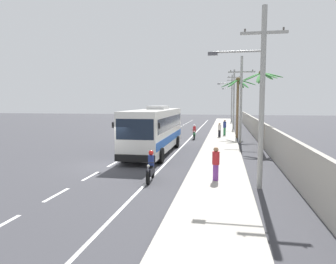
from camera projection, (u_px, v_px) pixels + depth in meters
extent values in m
plane|color=#3A3A3F|center=(110.00, 165.00, 19.38)|extent=(160.00, 160.00, 0.00)
cube|color=#A8A399|center=(221.00, 145.00, 27.90)|extent=(3.20, 90.00, 0.14)
cube|color=white|center=(56.00, 195.00, 13.24)|extent=(0.16, 2.00, 0.01)
cube|color=white|center=(91.00, 176.00, 16.59)|extent=(0.16, 2.00, 0.01)
cube|color=white|center=(113.00, 164.00, 19.94)|extent=(0.16, 2.00, 0.01)
cube|color=white|center=(129.00, 155.00, 23.30)|extent=(0.16, 2.00, 0.01)
cube|color=white|center=(142.00, 148.00, 26.65)|extent=(0.16, 2.00, 0.01)
cube|color=white|center=(151.00, 143.00, 30.00)|extent=(0.16, 2.00, 0.01)
cube|color=white|center=(158.00, 139.00, 33.36)|extent=(0.16, 2.00, 0.01)
cube|color=white|center=(165.00, 135.00, 36.71)|extent=(0.16, 2.00, 0.01)
cube|color=white|center=(170.00, 133.00, 40.07)|extent=(0.16, 2.00, 0.01)
cube|color=white|center=(174.00, 130.00, 43.42)|extent=(0.16, 2.00, 0.01)
cube|color=white|center=(178.00, 128.00, 46.77)|extent=(0.16, 2.00, 0.01)
cube|color=white|center=(181.00, 127.00, 50.13)|extent=(0.16, 2.00, 0.01)
cube|color=white|center=(184.00, 125.00, 53.48)|extent=(0.16, 2.00, 0.01)
cube|color=white|center=(186.00, 124.00, 56.84)|extent=(0.16, 2.00, 0.01)
cube|color=white|center=(188.00, 122.00, 60.19)|extent=(0.16, 2.00, 0.01)
cube|color=white|center=(190.00, 121.00, 63.54)|extent=(0.16, 2.00, 0.01)
cube|color=white|center=(192.00, 120.00, 66.90)|extent=(0.16, 2.00, 0.01)
cube|color=white|center=(190.00, 139.00, 33.43)|extent=(0.14, 70.00, 0.01)
cube|color=#9E998E|center=(259.00, 131.00, 31.01)|extent=(0.24, 60.00, 2.17)
cube|color=silver|center=(155.00, 129.00, 23.88)|extent=(2.67, 10.96, 3.05)
cube|color=#192333|center=(155.00, 122.00, 24.03)|extent=(2.69, 10.09, 0.97)
cube|color=#192333|center=(135.00, 129.00, 18.52)|extent=(2.39, 0.12, 1.28)
cube|color=blue|center=(155.00, 138.00, 23.95)|extent=(2.70, 10.75, 0.55)
cube|color=black|center=(135.00, 158.00, 18.60)|extent=(2.55, 0.18, 0.44)
cube|color=#B7B7B7|center=(158.00, 108.00, 25.06)|extent=(1.44, 2.42, 0.28)
cube|color=black|center=(159.00, 126.00, 18.44)|extent=(0.12, 0.08, 0.36)
cube|color=black|center=(113.00, 125.00, 18.96)|extent=(0.12, 0.08, 0.36)
cylinder|color=black|center=(161.00, 155.00, 20.04)|extent=(0.33, 1.04, 1.04)
cylinder|color=black|center=(124.00, 154.00, 20.49)|extent=(0.33, 1.04, 1.04)
cylinder|color=black|center=(177.00, 142.00, 27.01)|extent=(0.33, 1.04, 1.04)
cylinder|color=black|center=(149.00, 141.00, 27.46)|extent=(0.33, 1.04, 1.04)
cylinder|color=black|center=(194.00, 137.00, 32.50)|extent=(0.14, 0.61, 0.60)
cylinder|color=black|center=(194.00, 136.00, 33.84)|extent=(0.16, 0.61, 0.60)
cube|color=#1E7F38|center=(194.00, 134.00, 33.10)|extent=(0.32, 1.11, 0.36)
cube|color=black|center=(194.00, 132.00, 33.38)|extent=(0.28, 0.62, 0.12)
cylinder|color=gray|center=(194.00, 134.00, 32.59)|extent=(0.08, 0.32, 0.67)
cylinder|color=black|center=(194.00, 130.00, 32.64)|extent=(0.56, 0.08, 0.04)
sphere|color=#EAEACC|center=(194.00, 131.00, 32.54)|extent=(0.14, 0.14, 0.14)
cylinder|color=red|center=(194.00, 129.00, 33.29)|extent=(0.32, 0.32, 0.65)
sphere|color=white|center=(194.00, 125.00, 33.25)|extent=(0.26, 0.26, 0.26)
cylinder|color=black|center=(148.00, 178.00, 14.88)|extent=(0.14, 0.61, 0.60)
cylinder|color=black|center=(153.00, 172.00, 16.22)|extent=(0.16, 0.61, 0.60)
cube|color=black|center=(150.00, 171.00, 15.48)|extent=(0.31, 1.11, 0.36)
cube|color=black|center=(151.00, 166.00, 15.76)|extent=(0.28, 0.61, 0.12)
cylinder|color=gray|center=(148.00, 172.00, 14.97)|extent=(0.08, 0.32, 0.67)
cylinder|color=black|center=(149.00, 163.00, 15.03)|extent=(0.56, 0.07, 0.04)
sphere|color=#EAEACC|center=(148.00, 166.00, 14.92)|extent=(0.14, 0.14, 0.14)
cylinder|color=navy|center=(151.00, 161.00, 15.68)|extent=(0.32, 0.32, 0.58)
sphere|color=red|center=(151.00, 153.00, 15.64)|extent=(0.26, 0.26, 0.26)
cylinder|color=black|center=(219.00, 133.00, 34.08)|extent=(0.28, 0.28, 0.76)
cylinder|color=beige|center=(220.00, 127.00, 34.02)|extent=(0.36, 0.36, 0.60)
sphere|color=beige|center=(220.00, 124.00, 33.98)|extent=(0.25, 0.25, 0.25)
cylinder|color=#2D7A47|center=(225.00, 131.00, 35.85)|extent=(0.28, 0.28, 0.89)
cylinder|color=navy|center=(225.00, 125.00, 35.77)|extent=(0.36, 0.36, 0.70)
sphere|color=brown|center=(225.00, 121.00, 35.73)|extent=(0.23, 0.23, 0.23)
cylinder|color=#75388E|center=(216.00, 172.00, 15.13)|extent=(0.28, 0.28, 0.80)
cylinder|color=red|center=(216.00, 158.00, 15.06)|extent=(0.36, 0.36, 0.64)
sphere|color=#9E704C|center=(216.00, 150.00, 15.02)|extent=(0.25, 0.25, 0.25)
cylinder|color=#9E9E99|center=(262.00, 99.00, 13.83)|extent=(0.24, 0.24, 8.30)
cube|color=#9E9E99|center=(264.00, 33.00, 13.54)|extent=(2.07, 0.12, 0.12)
cylinder|color=#4C4742|center=(245.00, 31.00, 13.68)|extent=(0.08, 0.08, 0.16)
cylinder|color=#4C4742|center=(284.00, 29.00, 13.38)|extent=(0.08, 0.08, 0.16)
cylinder|color=#9E9E99|center=(238.00, 52.00, 13.83)|extent=(2.25, 0.09, 0.09)
cube|color=#4C4C51|center=(213.00, 54.00, 14.04)|extent=(0.44, 0.24, 0.14)
cylinder|color=#9E9E99|center=(241.00, 100.00, 29.67)|extent=(0.24, 0.24, 8.44)
cube|color=#9E9E99|center=(242.00, 72.00, 29.40)|extent=(2.58, 0.12, 0.12)
cylinder|color=#4C4742|center=(231.00, 71.00, 29.58)|extent=(0.08, 0.08, 0.16)
cylinder|color=#4C4742|center=(253.00, 70.00, 29.20)|extent=(0.08, 0.08, 0.16)
cylinder|color=#9E9E99|center=(234.00, 99.00, 45.51)|extent=(0.24, 0.24, 8.83)
cube|color=#9E9E99|center=(234.00, 77.00, 45.19)|extent=(1.97, 0.12, 0.12)
cylinder|color=#4C4742|center=(229.00, 77.00, 45.33)|extent=(0.08, 0.08, 0.16)
cylinder|color=#4C4742|center=(240.00, 76.00, 45.03)|extent=(0.08, 0.08, 0.16)
cylinder|color=#9E9E99|center=(226.00, 83.00, 45.48)|extent=(2.24, 0.09, 0.09)
cube|color=#4C4C51|center=(219.00, 84.00, 45.70)|extent=(0.44, 0.24, 0.14)
cylinder|color=#9E9E99|center=(232.00, 98.00, 61.29)|extent=(0.24, 0.24, 9.48)
cube|color=#9E9E99|center=(232.00, 80.00, 60.94)|extent=(1.97, 0.12, 0.12)
cylinder|color=#4C4742|center=(228.00, 80.00, 61.07)|extent=(0.08, 0.08, 0.16)
cylinder|color=#4C4742|center=(236.00, 80.00, 60.78)|extent=(0.08, 0.08, 0.16)
cylinder|color=#9E9E99|center=(228.00, 89.00, 61.26)|extent=(1.74, 0.09, 0.09)
cube|color=#4C4C51|center=(223.00, 89.00, 61.42)|extent=(0.44, 0.24, 0.14)
cylinder|color=brown|center=(261.00, 112.00, 26.03)|extent=(0.28, 0.28, 6.42)
ellipsoid|color=#3D893D|center=(273.00, 75.00, 25.41)|extent=(1.79, 0.69, 0.58)
ellipsoid|color=#3D893D|center=(268.00, 76.00, 26.26)|extent=(1.39, 1.56, 0.63)
ellipsoid|color=#3D893D|center=(260.00, 78.00, 26.52)|extent=(0.45, 1.64, 0.94)
ellipsoid|color=#3D893D|center=(252.00, 76.00, 26.25)|extent=(1.69, 1.11, 0.69)
ellipsoid|color=#3D893D|center=(253.00, 77.00, 25.63)|extent=(1.70, 0.86, 0.84)
ellipsoid|color=#3D893D|center=(260.00, 77.00, 25.10)|extent=(0.88, 1.61, 1.03)
ellipsoid|color=#3D893D|center=(270.00, 75.00, 25.01)|extent=(1.38, 1.54, 0.71)
sphere|color=brown|center=(262.00, 73.00, 25.71)|extent=(0.56, 0.56, 0.56)
cylinder|color=brown|center=(237.00, 109.00, 33.93)|extent=(0.29, 0.29, 6.42)
ellipsoid|color=#28702D|center=(247.00, 82.00, 33.37)|extent=(1.99, 0.53, 0.76)
ellipsoid|color=#28702D|center=(241.00, 84.00, 34.41)|extent=(1.05, 1.88, 0.98)
ellipsoid|color=#28702D|center=(233.00, 83.00, 34.49)|extent=(1.41, 1.77, 0.90)
ellipsoid|color=#28702D|center=(230.00, 83.00, 33.88)|extent=(1.92, 0.49, 0.97)
ellipsoid|color=#28702D|center=(233.00, 83.00, 33.00)|extent=(1.37, 1.77, 0.97)
ellipsoid|color=#28702D|center=(243.00, 84.00, 32.86)|extent=(1.37, 1.68, 1.12)
sphere|color=brown|center=(238.00, 80.00, 33.61)|extent=(0.56, 0.56, 0.56)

